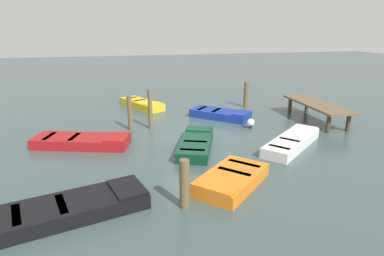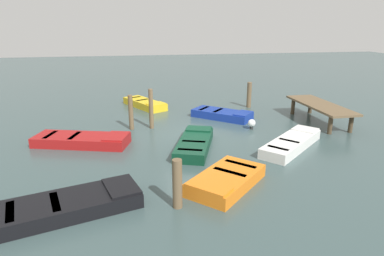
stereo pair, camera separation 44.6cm
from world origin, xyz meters
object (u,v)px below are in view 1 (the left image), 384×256
Objects in this scene: rowboat_white at (292,142)px; mooring_piling_far_left at (246,95)px; rowboat_blue at (221,114)px; rowboat_orange at (231,179)px; rowboat_red at (82,141)px; mooring_piling_near_right at (184,184)px; dock_segment at (317,106)px; mooring_piling_mid_right at (130,113)px; marker_buoy at (251,123)px; rowboat_yellow at (142,104)px; rowboat_dark_green at (196,143)px; rowboat_black at (75,207)px; mooring_piling_mid_left at (150,109)px.

mooring_piling_far_left reaches higher than rowboat_white.
rowboat_orange is at bearing -63.03° from rowboat_blue.
mooring_piling_near_right is (5.58, 3.14, 0.48)m from rowboat_red.
dock_segment is 4.40m from rowboat_white.
marker_buoy is (1.06, 5.59, -0.54)m from mooring_piling_mid_right.
rowboat_blue is 5.02m from rowboat_white.
rowboat_blue is at bearing -149.81° from rowboat_orange.
rowboat_yellow is 11.67m from mooring_piling_near_right.
rowboat_dark_green and rowboat_black have the same top height.
rowboat_red is at bearing -150.69° from mooring_piling_near_right.
mooring_piling_mid_left is at bearing 45.63° from rowboat_dark_green.
rowboat_dark_green is 7.51m from rowboat_yellow.
rowboat_black is 8.73m from rowboat_white.
mooring_piling_mid_right reaches higher than rowboat_white.
mooring_piling_near_right reaches higher than rowboat_orange.
rowboat_dark_green is 7.33× the size of marker_buoy.
rowboat_yellow is 2.09× the size of mooring_piling_mid_right.
mooring_piling_mid_left is at bearing -102.79° from marker_buoy.
mooring_piling_mid_right is (1.05, -4.75, 0.61)m from rowboat_blue.
rowboat_dark_green is 3.40m from rowboat_orange.
rowboat_yellow is at bearing -120.11° from dock_segment.
marker_buoy is (-6.02, 7.36, 0.07)m from rowboat_black.
marker_buoy is at bearing -18.22° from mooring_piling_far_left.
rowboat_blue is at bearing -110.02° from dock_segment.
dock_segment is 2.70× the size of mooring_piling_mid_right.
rowboat_blue is at bearing 35.01° from rowboat_black.
mooring_piling_mid_left is at bearing 52.73° from rowboat_black.
rowboat_blue is 0.78× the size of rowboat_black.
rowboat_red is 6.67m from rowboat_orange.
dock_segment is 1.11× the size of rowboat_black.
rowboat_white is 2.52× the size of mooring_piling_near_right.
mooring_piling_mid_left reaches higher than mooring_piling_far_left.
rowboat_white is (3.11, -3.04, -0.60)m from dock_segment.
rowboat_black is 9.51m from marker_buoy.
mooring_piling_far_left is (-2.03, 2.20, 0.53)m from rowboat_blue.
mooring_piling_far_left reaches higher than marker_buoy.
rowboat_red and rowboat_blue have the same top height.
mooring_piling_mid_left is (-1.78, 2.98, 0.73)m from rowboat_red.
rowboat_blue is at bearing -47.31° from mooring_piling_far_left.
rowboat_orange is (4.65, 4.78, 0.00)m from rowboat_red.
rowboat_blue is 9.19m from mooring_piling_near_right.
dock_segment is 12.86m from rowboat_black.
dock_segment is 2.35× the size of mooring_piling_mid_left.
rowboat_orange is at bearing -8.18° from rowboat_black.
mooring_piling_far_left is at bearing 50.66° from rowboat_yellow.
mooring_piling_mid_right reaches higher than mooring_piling_far_left.
rowboat_yellow is at bearing 60.71° from rowboat_black.
rowboat_orange is at bearing -18.18° from rowboat_yellow.
mooring_piling_mid_right is at bearing 59.70° from rowboat_black.
marker_buoy is (-0.73, 7.62, 0.07)m from rowboat_red.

